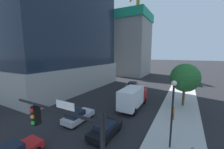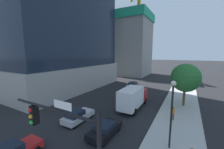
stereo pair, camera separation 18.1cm
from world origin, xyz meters
name	(u,v)px [view 1 (the left image)]	position (x,y,z in m)	size (l,w,h in m)	color
sidewalk	(179,114)	(8.85, 20.00, 0.07)	(5.21, 120.00, 0.15)	#B2AFA8
construction_building	(131,41)	(-10.32, 51.90, 13.12)	(13.27, 15.08, 30.89)	gray
traffic_light_pole	(68,140)	(4.73, 4.06, 4.34)	(5.77, 0.48, 6.07)	black
street_lamp	(173,105)	(8.54, 12.08, 4.06)	(0.44, 0.44, 5.99)	black
street_tree	(185,78)	(9.25, 23.86, 4.62)	(4.40, 4.40, 6.69)	brown
car_black	(105,129)	(2.51, 11.05, 0.69)	(1.91, 4.25, 1.35)	black
car_silver	(78,116)	(-1.99, 11.91, 0.75)	(1.84, 4.19, 1.50)	#B7B7BC
car_gray	(132,85)	(-1.99, 30.89, 0.77)	(1.85, 4.31, 1.52)	slate
box_truck	(133,97)	(2.51, 19.10, 1.83)	(2.36, 7.36, 3.31)	#B21E1E
pedestrian_orange_shirt	(173,113)	(8.28, 17.80, 1.01)	(0.34, 0.34, 1.68)	brown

